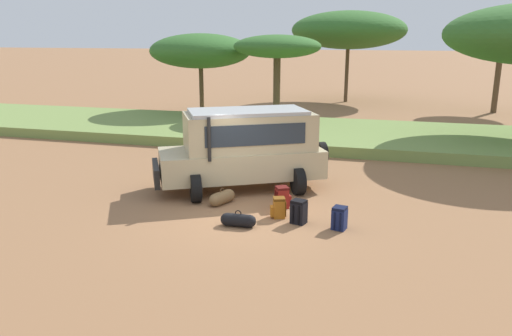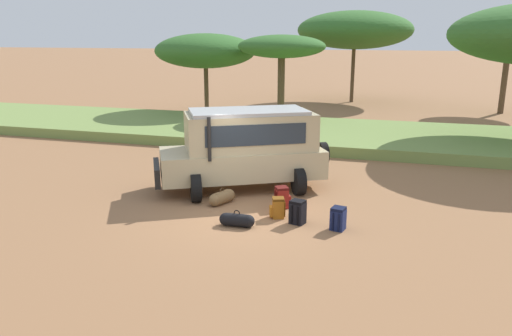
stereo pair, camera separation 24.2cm
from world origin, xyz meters
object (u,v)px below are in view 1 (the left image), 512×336
Objects in this scene: duffel_bag_soft_canvas at (222,198)px; acacia_tree_far_left at (200,51)px; safari_vehicle at (245,147)px; duffel_bag_low_black_case at (238,220)px; backpack_cluster_center at (299,212)px; acacia_tree_centre_back at (349,30)px; backpack_near_rear_wheel at (340,218)px; backpack_beside_front_wheel at (279,208)px; backpack_outermost at (282,197)px; acacia_tree_far_right at (502,37)px; acacia_tree_left_mid at (277,47)px.

duffel_bag_soft_canvas is 16.00m from acacia_tree_far_left.
safari_vehicle is 5.87× the size of duffel_bag_low_black_case.
backpack_cluster_center is 24.96m from acacia_tree_centre_back.
acacia_tree_far_left is (-7.28, 15.78, 3.59)m from duffel_bag_low_black_case.
backpack_near_rear_wheel is 0.07× the size of acacia_tree_centre_back.
acacia_tree_far_left reaches higher than backpack_near_rear_wheel.
backpack_beside_front_wheel is 0.90× the size of backpack_outermost.
backpack_beside_front_wheel is at bearing 166.98° from backpack_near_rear_wheel.
duffel_bag_low_black_case is 0.16× the size of acacia_tree_far_left.
backpack_outermost is 22.71m from acacia_tree_far_right.
backpack_outermost is 23.92m from acacia_tree_centre_back.
acacia_tree_far_left is at bearing 117.13° from safari_vehicle.
safari_vehicle is at bearing -81.36° from acacia_tree_left_mid.
backpack_cluster_center is at bearing -23.42° from backpack_beside_front_wheel.
duffel_bag_soft_canvas is at bearing 122.53° from duffel_bag_low_black_case.
acacia_tree_far_left is 5.04m from acacia_tree_left_mid.
acacia_tree_left_mid is 14.25m from acacia_tree_far_right.
acacia_tree_far_left is (-8.68, 15.14, 3.45)m from backpack_cluster_center.
acacia_tree_far_right is at bearing 62.27° from safari_vehicle.
backpack_near_rear_wheel is 18.42m from acacia_tree_far_left.
acacia_tree_far_left is (-9.70, 15.26, 3.47)m from backpack_near_rear_wheel.
backpack_outermost is at bearing -88.18° from acacia_tree_centre_back.
backpack_cluster_center is at bearing -74.10° from acacia_tree_left_mid.
backpack_cluster_center reaches higher than backpack_near_rear_wheel.
safari_vehicle is 22.32m from acacia_tree_centre_back.
backpack_outermost is at bearing -112.55° from acacia_tree_far_right.
duffel_bag_low_black_case is 0.18× the size of acacia_tree_far_right.
acacia_tree_far_right is at bearing 21.43° from acacia_tree_far_left.
backpack_outermost reaches higher than duffel_bag_soft_canvas.
acacia_tree_far_left is at bearing 122.45° from backpack_near_rear_wheel.
backpack_outermost is 0.12× the size of acacia_tree_far_right.
acacia_tree_far_right is at bearing 34.26° from acacia_tree_left_mid.
duffel_bag_soft_canvas is at bearing -83.22° from acacia_tree_left_mid.
safari_vehicle is at bearing 141.06° from backpack_near_rear_wheel.
backpack_near_rear_wheel reaches higher than duffel_bag_low_black_case.
backpack_cluster_center is 1.23m from backpack_outermost.
acacia_tree_far_left is (-6.31, 14.26, 3.57)m from duffel_bag_soft_canvas.
backpack_beside_front_wheel is at bearing 47.47° from duffel_bag_low_black_case.
acacia_tree_centre_back is 9.74m from acacia_tree_far_right.
safari_vehicle reaches higher than backpack_near_rear_wheel.
duffel_bag_low_black_case is 1.79m from duffel_bag_soft_canvas.
acacia_tree_centre_back reaches higher than duffel_bag_soft_canvas.
backpack_cluster_center is 2.53m from duffel_bag_soft_canvas.
acacia_tree_centre_back reaches higher than duffel_bag_low_black_case.
backpack_outermost is 0.10× the size of acacia_tree_far_left.
backpack_near_rear_wheel is (1.03, -0.12, -0.02)m from backpack_cluster_center.
safari_vehicle reaches higher than duffel_bag_soft_canvas.
safari_vehicle is 9.84× the size of backpack_beside_front_wheel.
duffel_bag_soft_canvas is at bearing -116.29° from acacia_tree_far_right.
safari_vehicle reaches higher than backpack_beside_front_wheel.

